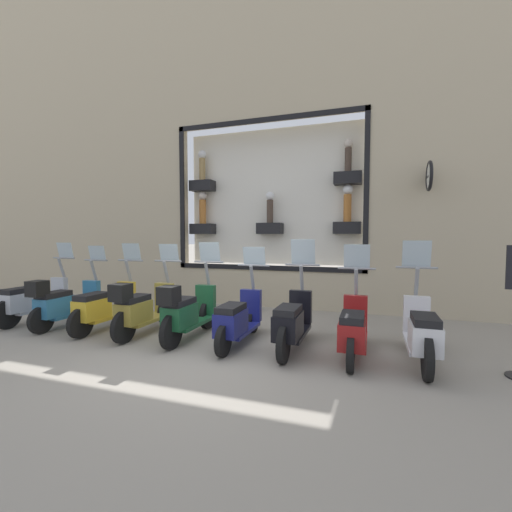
% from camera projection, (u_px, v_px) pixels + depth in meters
% --- Properties ---
extents(ground_plane, '(120.00, 120.00, 0.00)m').
position_uv_depth(ground_plane, '(202.00, 350.00, 5.32)').
color(ground_plane, gray).
extents(building_facade, '(1.23, 36.00, 9.35)m').
position_uv_depth(building_facade, '(269.00, 115.00, 8.44)').
color(building_facade, tan).
rests_on(building_facade, ground_plane).
extents(scooter_white_0, '(1.81, 0.61, 1.71)m').
position_uv_depth(scooter_white_0, '(422.00, 333.00, 4.68)').
color(scooter_white_0, black).
rests_on(scooter_white_0, ground_plane).
extents(scooter_red_1, '(1.79, 0.61, 1.64)m').
position_uv_depth(scooter_red_1, '(353.00, 329.00, 4.97)').
color(scooter_red_1, black).
rests_on(scooter_red_1, ground_plane).
extents(scooter_black_2, '(1.81, 0.60, 1.72)m').
position_uv_depth(scooter_black_2, '(292.00, 322.00, 5.27)').
color(scooter_black_2, black).
rests_on(scooter_black_2, ground_plane).
extents(scooter_navy_3, '(1.79, 0.60, 1.58)m').
position_uv_depth(scooter_navy_3, '(238.00, 319.00, 5.55)').
color(scooter_navy_3, black).
rests_on(scooter_navy_3, ground_plane).
extents(scooter_green_4, '(1.81, 0.60, 1.66)m').
position_uv_depth(scooter_green_4, '(187.00, 312.00, 5.79)').
color(scooter_green_4, black).
rests_on(scooter_green_4, ground_plane).
extents(scooter_olive_5, '(1.81, 0.60, 1.62)m').
position_uv_depth(scooter_olive_5, '(142.00, 309.00, 6.08)').
color(scooter_olive_5, black).
rests_on(scooter_olive_5, ground_plane).
extents(scooter_yellow_6, '(1.80, 0.61, 1.62)m').
position_uv_depth(scooter_yellow_6, '(104.00, 307.00, 6.43)').
color(scooter_yellow_6, black).
rests_on(scooter_yellow_6, ground_plane).
extents(scooter_teal_7, '(1.80, 0.61, 1.56)m').
position_uv_depth(scooter_teal_7, '(64.00, 303.00, 6.65)').
color(scooter_teal_7, black).
rests_on(scooter_teal_7, ground_plane).
extents(scooter_silver_8, '(1.81, 0.61, 1.63)m').
position_uv_depth(scooter_silver_8, '(33.00, 301.00, 7.01)').
color(scooter_silver_8, black).
rests_on(scooter_silver_8, ground_plane).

